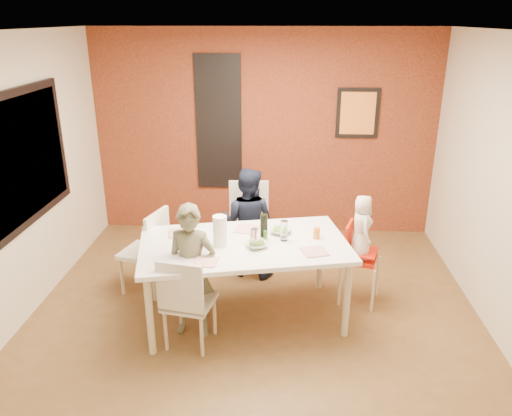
# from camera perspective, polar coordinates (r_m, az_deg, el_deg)

# --- Properties ---
(ground) EXTENTS (4.50, 4.50, 0.00)m
(ground) POSITION_cam_1_polar(r_m,az_deg,el_deg) (5.11, -0.19, -12.28)
(ground) COLOR brown
(ground) RESTS_ON ground
(ceiling) EXTENTS (4.50, 4.50, 0.02)m
(ceiling) POSITION_cam_1_polar(r_m,az_deg,el_deg) (4.27, -0.24, 19.59)
(ceiling) COLOR silver
(ceiling) RESTS_ON wall_back
(wall_back) EXTENTS (4.50, 0.02, 2.70)m
(wall_back) POSITION_cam_1_polar(r_m,az_deg,el_deg) (6.68, 0.96, 8.42)
(wall_back) COLOR beige
(wall_back) RESTS_ON ground
(wall_front) EXTENTS (4.50, 0.02, 2.70)m
(wall_front) POSITION_cam_1_polar(r_m,az_deg,el_deg) (2.50, -3.42, -14.68)
(wall_front) COLOR beige
(wall_front) RESTS_ON ground
(wall_left) EXTENTS (0.02, 4.50, 2.70)m
(wall_left) POSITION_cam_1_polar(r_m,az_deg,el_deg) (5.16, -26.06, 2.42)
(wall_left) COLOR beige
(wall_left) RESTS_ON ground
(wall_right) EXTENTS (0.02, 4.50, 2.70)m
(wall_right) POSITION_cam_1_polar(r_m,az_deg,el_deg) (4.93, 26.91, 1.48)
(wall_right) COLOR beige
(wall_right) RESTS_ON ground
(brick_accent_wall) EXTENTS (4.50, 0.02, 2.70)m
(brick_accent_wall) POSITION_cam_1_polar(r_m,az_deg,el_deg) (6.66, 0.95, 8.39)
(brick_accent_wall) COLOR maroon
(brick_accent_wall) RESTS_ON ground
(picture_window_frame) EXTENTS (0.05, 1.70, 1.30)m
(picture_window_frame) POSITION_cam_1_polar(r_m,az_deg,el_deg) (5.26, -25.11, 5.19)
(picture_window_frame) COLOR black
(picture_window_frame) RESTS_ON wall_left
(picture_window_pane) EXTENTS (0.02, 1.55, 1.15)m
(picture_window_pane) POSITION_cam_1_polar(r_m,az_deg,el_deg) (5.25, -24.96, 5.20)
(picture_window_pane) COLOR black
(picture_window_pane) RESTS_ON wall_left
(glassblock_strip) EXTENTS (0.55, 0.03, 1.70)m
(glassblock_strip) POSITION_cam_1_polar(r_m,az_deg,el_deg) (6.67, -4.28, 9.66)
(glassblock_strip) COLOR silver
(glassblock_strip) RESTS_ON wall_back
(glassblock_surround) EXTENTS (0.60, 0.03, 1.76)m
(glassblock_surround) POSITION_cam_1_polar(r_m,az_deg,el_deg) (6.66, -4.29, 9.65)
(glassblock_surround) COLOR black
(glassblock_surround) RESTS_ON wall_back
(art_print_frame) EXTENTS (0.54, 0.03, 0.64)m
(art_print_frame) POSITION_cam_1_polar(r_m,az_deg,el_deg) (6.64, 11.54, 10.58)
(art_print_frame) COLOR black
(art_print_frame) RESTS_ON wall_back
(art_print_canvas) EXTENTS (0.44, 0.01, 0.54)m
(art_print_canvas) POSITION_cam_1_polar(r_m,az_deg,el_deg) (6.63, 11.55, 10.56)
(art_print_canvas) COLOR #F59B36
(art_print_canvas) RESTS_ON wall_back
(dining_table) EXTENTS (2.13, 1.46, 0.81)m
(dining_table) POSITION_cam_1_polar(r_m,az_deg,el_deg) (4.75, -1.36, -4.78)
(dining_table) COLOR white
(dining_table) RESTS_ON ground
(chair_near) EXTENTS (0.49, 0.49, 0.90)m
(chair_near) POSITION_cam_1_polar(r_m,az_deg,el_deg) (4.47, -8.05, -10.21)
(chair_near) COLOR beige
(chair_near) RESTS_ON ground
(chair_far) EXTENTS (0.49, 0.49, 1.01)m
(chair_far) POSITION_cam_1_polar(r_m,az_deg,el_deg) (5.90, -0.83, -1.36)
(chair_far) COLOR beige
(chair_far) RESTS_ON ground
(chair_left) EXTENTS (0.54, 0.54, 0.93)m
(chair_left) POSITION_cam_1_polar(r_m,az_deg,el_deg) (5.43, -12.07, -4.38)
(chair_left) COLOR white
(chair_left) RESTS_ON ground
(high_chair) EXTENTS (0.45, 0.45, 0.86)m
(high_chair) POSITION_cam_1_polar(r_m,az_deg,el_deg) (5.24, 11.49, -5.33)
(high_chair) COLOR red
(high_chair) RESTS_ON ground
(child_near) EXTENTS (0.50, 0.36, 1.28)m
(child_near) POSITION_cam_1_polar(r_m,az_deg,el_deg) (4.60, -7.38, -7.22)
(child_near) COLOR brown
(child_near) RESTS_ON ground
(child_far) EXTENTS (0.72, 0.62, 1.27)m
(child_far) POSITION_cam_1_polar(r_m,az_deg,el_deg) (5.64, -0.97, -1.63)
(child_far) COLOR #151C30
(child_far) RESTS_ON ground
(toddler) EXTENTS (0.26, 0.35, 0.67)m
(toddler) POSITION_cam_1_polar(r_m,az_deg,el_deg) (5.10, 11.97, -2.14)
(toddler) COLOR silver
(toddler) RESTS_ON high_chair
(plate_near_left) EXTENTS (0.22, 0.22, 0.01)m
(plate_near_left) POSITION_cam_1_polar(r_m,az_deg,el_deg) (4.38, -5.79, -6.12)
(plate_near_left) COLOR white
(plate_near_left) RESTS_ON dining_table
(plate_far_mid) EXTENTS (0.25, 0.25, 0.01)m
(plate_far_mid) POSITION_cam_1_polar(r_m,az_deg,el_deg) (5.00, -1.12, -2.41)
(plate_far_mid) COLOR white
(plate_far_mid) RESTS_ON dining_table
(plate_near_right) EXTENTS (0.27, 0.27, 0.01)m
(plate_near_right) POSITION_cam_1_polar(r_m,az_deg,el_deg) (4.57, 6.73, -4.97)
(plate_near_right) COLOR white
(plate_near_right) RESTS_ON dining_table
(plate_far_left) EXTENTS (0.28, 0.28, 0.01)m
(plate_far_left) POSITION_cam_1_polar(r_m,az_deg,el_deg) (4.97, -8.60, -2.84)
(plate_far_left) COLOR white
(plate_far_left) RESTS_ON dining_table
(salad_bowl_a) EXTENTS (0.26, 0.26, 0.05)m
(salad_bowl_a) POSITION_cam_1_polar(r_m,az_deg,el_deg) (4.62, 0.10, -4.20)
(salad_bowl_a) COLOR white
(salad_bowl_a) RESTS_ON dining_table
(salad_bowl_b) EXTENTS (0.27, 0.27, 0.05)m
(salad_bowl_b) POSITION_cam_1_polar(r_m,az_deg,el_deg) (4.92, 2.82, -2.63)
(salad_bowl_b) COLOR silver
(salad_bowl_b) RESTS_ON dining_table
(wine_bottle) EXTENTS (0.07, 0.07, 0.27)m
(wine_bottle) POSITION_cam_1_polar(r_m,az_deg,el_deg) (4.70, 0.90, -2.28)
(wine_bottle) COLOR black
(wine_bottle) RESTS_ON dining_table
(wine_glass_a) EXTENTS (0.07, 0.07, 0.21)m
(wine_glass_a) POSITION_cam_1_polar(r_m,az_deg,el_deg) (4.54, -0.15, -3.62)
(wine_glass_a) COLOR white
(wine_glass_a) RESTS_ON dining_table
(wine_glass_b) EXTENTS (0.07, 0.07, 0.20)m
(wine_glass_b) POSITION_cam_1_polar(r_m,az_deg,el_deg) (4.74, 3.23, -2.60)
(wine_glass_b) COLOR silver
(wine_glass_b) RESTS_ON dining_table
(paper_towel_roll) EXTENTS (0.13, 0.13, 0.29)m
(paper_towel_roll) POSITION_cam_1_polar(r_m,az_deg,el_deg) (4.62, -4.14, -2.64)
(paper_towel_roll) COLOR white
(paper_towel_roll) RESTS_ON dining_table
(condiment_red) EXTENTS (0.04, 0.04, 0.15)m
(condiment_red) POSITION_cam_1_polar(r_m,az_deg,el_deg) (4.67, -0.44, -3.26)
(condiment_red) COLOR red
(condiment_red) RESTS_ON dining_table
(condiment_green) EXTENTS (0.03, 0.03, 0.13)m
(condiment_green) POSITION_cam_1_polar(r_m,az_deg,el_deg) (4.69, 1.06, -3.32)
(condiment_green) COLOR #307A28
(condiment_green) RESTS_ON dining_table
(condiment_brown) EXTENTS (0.03, 0.03, 0.13)m
(condiment_brown) POSITION_cam_1_polar(r_m,az_deg,el_deg) (4.73, -0.09, -3.02)
(condiment_brown) COLOR brown
(condiment_brown) RESTS_ON dining_table
(sippy_cup) EXTENTS (0.06, 0.06, 0.11)m
(sippy_cup) POSITION_cam_1_polar(r_m,az_deg,el_deg) (4.82, 6.93, -2.87)
(sippy_cup) COLOR orange
(sippy_cup) RESTS_ON dining_table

